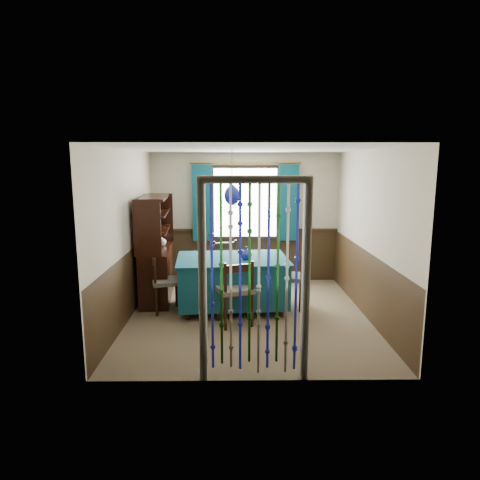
{
  "coord_description": "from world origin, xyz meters",
  "views": [
    {
      "loc": [
        -0.2,
        -6.25,
        2.3
      ],
      "look_at": [
        -0.12,
        0.31,
        1.12
      ],
      "focal_mm": 32.0,
      "sensor_mm": 36.0,
      "label": 1
    }
  ],
  "objects_px": {
    "sideboard": "(156,264)",
    "vase_sideboard": "(161,240)",
    "pendant_lamp": "(232,195)",
    "chair_left": "(164,282)",
    "vase_table": "(246,254)",
    "bowl_shelf": "(155,231)",
    "chair_far": "(227,267)",
    "dining_table": "(232,280)",
    "chair_near": "(235,291)",
    "chair_right": "(292,278)"
  },
  "relations": [
    {
      "from": "chair_near",
      "to": "pendant_lamp",
      "type": "distance_m",
      "value": 1.48
    },
    {
      "from": "chair_far",
      "to": "chair_left",
      "type": "relative_size",
      "value": 1.05
    },
    {
      "from": "chair_right",
      "to": "bowl_shelf",
      "type": "xyz_separation_m",
      "value": [
        -2.2,
        0.2,
        0.73
      ]
    },
    {
      "from": "chair_left",
      "to": "pendant_lamp",
      "type": "relative_size",
      "value": 1.08
    },
    {
      "from": "chair_near",
      "to": "bowl_shelf",
      "type": "bearing_deg",
      "value": 124.98
    },
    {
      "from": "chair_near",
      "to": "chair_right",
      "type": "bearing_deg",
      "value": 20.61
    },
    {
      "from": "dining_table",
      "to": "sideboard",
      "type": "bearing_deg",
      "value": 153.9
    },
    {
      "from": "dining_table",
      "to": "vase_table",
      "type": "distance_m",
      "value": 0.51
    },
    {
      "from": "chair_left",
      "to": "sideboard",
      "type": "xyz_separation_m",
      "value": [
        -0.25,
        0.65,
        0.13
      ]
    },
    {
      "from": "chair_far",
      "to": "chair_right",
      "type": "distance_m",
      "value": 1.24
    },
    {
      "from": "chair_right",
      "to": "sideboard",
      "type": "xyz_separation_m",
      "value": [
        -2.26,
        0.47,
        0.11
      ]
    },
    {
      "from": "chair_right",
      "to": "vase_sideboard",
      "type": "relative_size",
      "value": 4.74
    },
    {
      "from": "dining_table",
      "to": "pendant_lamp",
      "type": "xyz_separation_m",
      "value": [
        0.0,
        -0.0,
        1.34
      ]
    },
    {
      "from": "sideboard",
      "to": "pendant_lamp",
      "type": "height_order",
      "value": "pendant_lamp"
    },
    {
      "from": "sideboard",
      "to": "vase_sideboard",
      "type": "relative_size",
      "value": 8.96
    },
    {
      "from": "chair_left",
      "to": "sideboard",
      "type": "relative_size",
      "value": 0.51
    },
    {
      "from": "sideboard",
      "to": "pendant_lamp",
      "type": "xyz_separation_m",
      "value": [
        1.3,
        -0.52,
        1.2
      ]
    },
    {
      "from": "chair_far",
      "to": "pendant_lamp",
      "type": "bearing_deg",
      "value": 82.19
    },
    {
      "from": "vase_sideboard",
      "to": "chair_near",
      "type": "bearing_deg",
      "value": -49.05
    },
    {
      "from": "chair_near",
      "to": "chair_right",
      "type": "relative_size",
      "value": 1.03
    },
    {
      "from": "chair_far",
      "to": "chair_right",
      "type": "xyz_separation_m",
      "value": [
        1.05,
        -0.65,
        -0.01
      ]
    },
    {
      "from": "chair_near",
      "to": "pendant_lamp",
      "type": "relative_size",
      "value": 1.15
    },
    {
      "from": "chair_far",
      "to": "sideboard",
      "type": "relative_size",
      "value": 0.54
    },
    {
      "from": "vase_table",
      "to": "bowl_shelf",
      "type": "xyz_separation_m",
      "value": [
        -1.46,
        0.36,
        0.31
      ]
    },
    {
      "from": "vase_table",
      "to": "vase_sideboard",
      "type": "height_order",
      "value": "vase_sideboard"
    },
    {
      "from": "chair_near",
      "to": "bowl_shelf",
      "type": "relative_size",
      "value": 4.89
    },
    {
      "from": "chair_far",
      "to": "vase_table",
      "type": "distance_m",
      "value": 0.96
    },
    {
      "from": "chair_right",
      "to": "vase_table",
      "type": "bearing_deg",
      "value": 113.81
    },
    {
      "from": "dining_table",
      "to": "bowl_shelf",
      "type": "distance_m",
      "value": 1.48
    },
    {
      "from": "chair_near",
      "to": "vase_sideboard",
      "type": "bearing_deg",
      "value": 112.19
    },
    {
      "from": "pendant_lamp",
      "to": "vase_sideboard",
      "type": "distance_m",
      "value": 1.69
    },
    {
      "from": "bowl_shelf",
      "to": "chair_near",
      "type": "bearing_deg",
      "value": -36.26
    },
    {
      "from": "dining_table",
      "to": "vase_table",
      "type": "relative_size",
      "value": 10.01
    },
    {
      "from": "chair_near",
      "to": "chair_left",
      "type": "height_order",
      "value": "chair_near"
    },
    {
      "from": "bowl_shelf",
      "to": "vase_sideboard",
      "type": "relative_size",
      "value": 1.0
    },
    {
      "from": "dining_table",
      "to": "chair_left",
      "type": "relative_size",
      "value": 2.0
    },
    {
      "from": "bowl_shelf",
      "to": "chair_far",
      "type": "bearing_deg",
      "value": 21.55
    },
    {
      "from": "chair_far",
      "to": "bowl_shelf",
      "type": "bearing_deg",
      "value": 6.15
    },
    {
      "from": "chair_far",
      "to": "chair_left",
      "type": "distance_m",
      "value": 1.27
    },
    {
      "from": "chair_left",
      "to": "vase_sideboard",
      "type": "bearing_deg",
      "value": 177.06
    },
    {
      "from": "chair_right",
      "to": "bowl_shelf",
      "type": "relative_size",
      "value": 4.73
    },
    {
      "from": "sideboard",
      "to": "bowl_shelf",
      "type": "distance_m",
      "value": 0.68
    },
    {
      "from": "chair_near",
      "to": "chair_right",
      "type": "xyz_separation_m",
      "value": [
        0.91,
        0.75,
        -0.02
      ]
    },
    {
      "from": "pendant_lamp",
      "to": "vase_sideboard",
      "type": "relative_size",
      "value": 4.26
    },
    {
      "from": "chair_left",
      "to": "sideboard",
      "type": "bearing_deg",
      "value": -173.57
    },
    {
      "from": "chair_right",
      "to": "bowl_shelf",
      "type": "distance_m",
      "value": 2.33
    },
    {
      "from": "chair_right",
      "to": "vase_sideboard",
      "type": "bearing_deg",
      "value": 83.15
    },
    {
      "from": "chair_left",
      "to": "chair_near",
      "type": "bearing_deg",
      "value": 48.12
    },
    {
      "from": "chair_left",
      "to": "vase_table",
      "type": "xyz_separation_m",
      "value": [
        1.27,
        0.02,
        0.44
      ]
    },
    {
      "from": "chair_near",
      "to": "vase_sideboard",
      "type": "relative_size",
      "value": 4.9
    }
  ]
}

